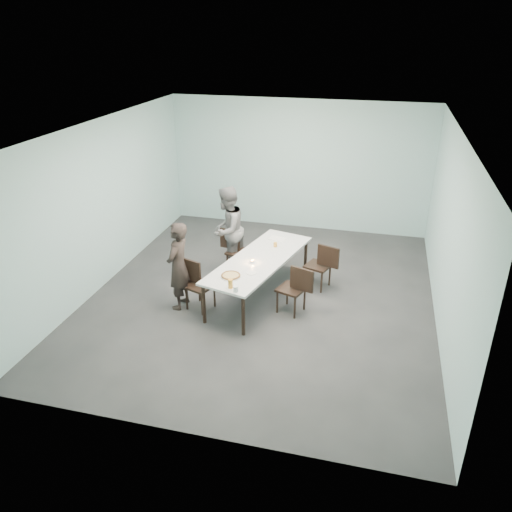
% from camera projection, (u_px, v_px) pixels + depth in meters
% --- Properties ---
extents(ground, '(7.00, 7.00, 0.00)m').
position_uv_depth(ground, '(262.00, 295.00, 9.09)').
color(ground, '#333335').
rests_on(ground, ground).
extents(room_shell, '(6.02, 7.02, 3.01)m').
position_uv_depth(room_shell, '(263.00, 188.00, 8.22)').
color(room_shell, '#ACD6D8').
rests_on(room_shell, ground).
extents(table, '(1.51, 2.74, 0.75)m').
position_uv_depth(table, '(259.00, 261.00, 8.77)').
color(table, white).
rests_on(table, ground).
extents(chair_near_left, '(0.65, 0.54, 0.87)m').
position_uv_depth(chair_near_left, '(196.00, 281.00, 8.51)').
color(chair_near_left, black).
rests_on(chair_near_left, ground).
extents(chair_far_left, '(0.64, 0.49, 0.87)m').
position_uv_depth(chair_far_left, '(235.00, 248.00, 9.76)').
color(chair_far_left, black).
rests_on(chair_far_left, ground).
extents(chair_near_right, '(0.65, 0.53, 0.87)m').
position_uv_depth(chair_near_right, '(296.00, 287.00, 8.33)').
color(chair_near_right, black).
rests_on(chair_near_right, ground).
extents(chair_far_right, '(0.65, 0.53, 0.87)m').
position_uv_depth(chair_far_right, '(322.00, 263.00, 9.13)').
color(chair_far_right, black).
rests_on(chair_far_right, ground).
extents(diner_near, '(0.42, 0.59, 1.55)m').
position_uv_depth(diner_near, '(178.00, 266.00, 8.41)').
color(diner_near, black).
rests_on(diner_near, ground).
extents(diner_far, '(0.79, 0.94, 1.71)m').
position_uv_depth(diner_far, '(227.00, 230.00, 9.67)').
color(diner_far, slate).
rests_on(diner_far, ground).
extents(pizza, '(0.34, 0.34, 0.04)m').
position_uv_depth(pizza, '(231.00, 276.00, 8.12)').
color(pizza, white).
rests_on(pizza, table).
extents(side_plate, '(0.18, 0.18, 0.01)m').
position_uv_depth(side_plate, '(251.00, 273.00, 8.24)').
color(side_plate, white).
rests_on(side_plate, table).
extents(beer_glass, '(0.08, 0.08, 0.15)m').
position_uv_depth(beer_glass, '(230.00, 284.00, 7.75)').
color(beer_glass, gold).
rests_on(beer_glass, table).
extents(water_tumbler, '(0.08, 0.08, 0.09)m').
position_uv_depth(water_tumbler, '(236.00, 289.00, 7.66)').
color(water_tumbler, silver).
rests_on(water_tumbler, table).
extents(tealight, '(0.06, 0.06, 0.05)m').
position_uv_depth(tealight, '(252.00, 262.00, 8.58)').
color(tealight, silver).
rests_on(tealight, table).
extents(amber_tumbler, '(0.07, 0.07, 0.08)m').
position_uv_depth(amber_tumbler, '(275.00, 245.00, 9.19)').
color(amber_tumbler, gold).
rests_on(amber_tumbler, table).
extents(menu, '(0.34, 0.29, 0.01)m').
position_uv_depth(menu, '(277.00, 239.00, 9.54)').
color(menu, silver).
rests_on(menu, table).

